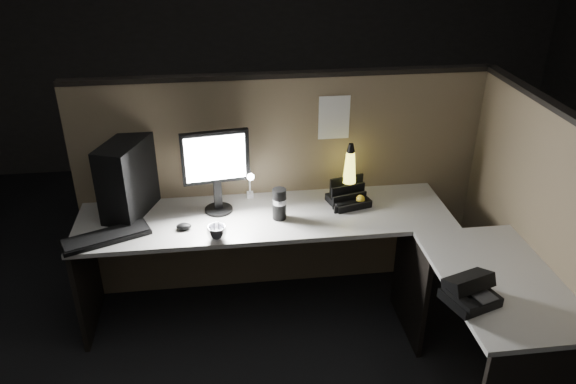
{
  "coord_description": "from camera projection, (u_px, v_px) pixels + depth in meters",
  "views": [
    {
      "loc": [
        -0.39,
        -2.39,
        2.47
      ],
      "look_at": [
        -0.04,
        0.35,
        1.01
      ],
      "focal_mm": 35.0,
      "sensor_mm": 36.0,
      "label": 1
    }
  ],
  "objects": [
    {
      "name": "figurine",
      "position": [
        360.0,
        199.0,
        3.54
      ],
      "size": [
        0.06,
        0.06,
        0.06
      ],
      "primitive_type": "sphere",
      "color": "yellow",
      "rests_on": "desk"
    },
    {
      "name": "pinned_paper",
      "position": [
        334.0,
        118.0,
        3.54
      ],
      "size": [
        0.2,
        0.0,
        0.28
      ],
      "primitive_type": "cube",
      "color": "white",
      "rests_on": "partition_back"
    },
    {
      "name": "partition_right",
      "position": [
        532.0,
        239.0,
        3.18
      ],
      "size": [
        0.06,
        1.66,
        1.5
      ],
      "primitive_type": "cube",
      "color": "brown",
      "rests_on": "ground"
    },
    {
      "name": "keyboard",
      "position": [
        106.0,
        237.0,
        3.22
      ],
      "size": [
        0.52,
        0.34,
        0.02
      ],
      "primitive_type": "cube",
      "rotation": [
        0.0,
        0.0,
        0.4
      ],
      "color": "black",
      "rests_on": "desk"
    },
    {
      "name": "organizer",
      "position": [
        348.0,
        197.0,
        3.59
      ],
      "size": [
        0.28,
        0.26,
        0.18
      ],
      "rotation": [
        0.0,
        0.0,
        0.26
      ],
      "color": "black",
      "rests_on": "desk"
    },
    {
      "name": "desk",
      "position": [
        327.0,
        263.0,
        3.27
      ],
      "size": [
        2.6,
        1.6,
        0.73
      ],
      "color": "#B5B1AB",
      "rests_on": "ground"
    },
    {
      "name": "travel_mug",
      "position": [
        279.0,
        204.0,
        3.39
      ],
      "size": [
        0.09,
        0.09,
        0.2
      ],
      "primitive_type": "cylinder",
      "color": "black",
      "rests_on": "desk"
    },
    {
      "name": "pc_tower",
      "position": [
        129.0,
        177.0,
        3.41
      ],
      "size": [
        0.35,
        0.49,
        0.47
      ],
      "primitive_type": "cube",
      "rotation": [
        0.0,
        0.0,
        -0.36
      ],
      "color": "black",
      "rests_on": "desk"
    },
    {
      "name": "mouse",
      "position": [
        184.0,
        226.0,
        3.31
      ],
      "size": [
        0.09,
        0.07,
        0.03
      ],
      "primitive_type": "ellipsoid",
      "rotation": [
        0.0,
        0.0,
        -0.07
      ],
      "color": "black",
      "rests_on": "desk"
    },
    {
      "name": "clip_lamp",
      "position": [
        250.0,
        183.0,
        3.55
      ],
      "size": [
        0.05,
        0.18,
        0.24
      ],
      "color": "white",
      "rests_on": "desk"
    },
    {
      "name": "lava_lamp",
      "position": [
        349.0,
        176.0,
        3.58
      ],
      "size": [
        0.1,
        0.1,
        0.39
      ],
      "color": "black",
      "rests_on": "desk"
    },
    {
      "name": "desk_phone",
      "position": [
        469.0,
        291.0,
        2.71
      ],
      "size": [
        0.28,
        0.28,
        0.14
      ],
      "rotation": [
        0.0,
        0.0,
        0.32
      ],
      "color": "black",
      "rests_on": "desk"
    },
    {
      "name": "steel_mug",
      "position": [
        217.0,
        233.0,
        3.2
      ],
      "size": [
        0.14,
        0.14,
        0.09
      ],
      "primitive_type": "imported",
      "rotation": [
        0.0,
        0.0,
        -0.39
      ],
      "color": "silver",
      "rests_on": "desk"
    },
    {
      "name": "partition_back",
      "position": [
        283.0,
        187.0,
        3.76
      ],
      "size": [
        2.66,
        0.06,
        1.5
      ],
      "primitive_type": "cube",
      "color": "brown",
      "rests_on": "ground"
    },
    {
      "name": "floor",
      "position": [
        302.0,
        372.0,
        3.29
      ],
      "size": [
        6.0,
        6.0,
        0.0
      ],
      "primitive_type": "plane",
      "color": "black",
      "rests_on": "ground"
    },
    {
      "name": "room_shell",
      "position": [
        306.0,
        109.0,
        2.54
      ],
      "size": [
        6.0,
        6.0,
        6.0
      ],
      "color": "silver",
      "rests_on": "ground"
    },
    {
      "name": "monitor",
      "position": [
        216.0,
        164.0,
        3.38
      ],
      "size": [
        0.41,
        0.18,
        0.53
      ],
      "rotation": [
        0.0,
        0.0,
        0.13
      ],
      "color": "black",
      "rests_on": "desk"
    }
  ]
}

